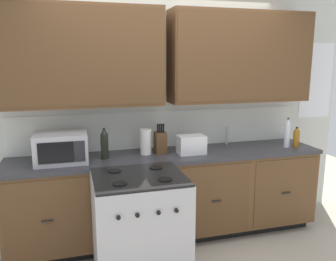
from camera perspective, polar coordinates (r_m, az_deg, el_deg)
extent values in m
plane|color=#B2A893|center=(3.66, 1.59, -19.25)|extent=(8.02, 8.02, 0.00)
cube|color=silver|center=(3.79, -1.12, 2.58)|extent=(4.41, 0.05, 2.57)
cube|color=silver|center=(3.79, -1.00, 0.22)|extent=(3.21, 0.01, 0.40)
cube|color=brown|center=(3.43, -14.07, 11.73)|extent=(1.55, 0.34, 0.95)
cube|color=brown|center=(3.26, -13.97, 11.77)|extent=(1.52, 0.01, 0.89)
cube|color=brown|center=(3.86, 11.84, 11.76)|extent=(1.55, 0.34, 0.95)
cube|color=brown|center=(3.71, 13.11, 11.73)|extent=(1.52, 0.01, 0.89)
cube|color=white|center=(4.63, 23.31, 7.58)|extent=(0.44, 0.01, 0.90)
cube|color=black|center=(3.91, 0.09, -16.25)|extent=(3.14, 0.48, 0.10)
cube|color=brown|center=(3.70, 0.23, -10.35)|extent=(3.21, 0.60, 0.79)
cube|color=brown|center=(3.31, -19.31, -13.77)|extent=(0.74, 0.01, 0.73)
cube|color=black|center=(3.30, -19.31, -13.96)|extent=(0.10, 0.01, 0.01)
cube|color=brown|center=(3.34, -5.10, -12.87)|extent=(0.74, 0.01, 0.73)
cube|color=black|center=(3.33, -5.05, -13.05)|extent=(0.10, 0.01, 0.01)
cube|color=brown|center=(3.56, 7.95, -11.35)|extent=(0.74, 0.01, 0.73)
cube|color=black|center=(3.55, 8.04, -11.51)|extent=(0.10, 0.01, 0.01)
cube|color=brown|center=(3.93, 18.88, -9.62)|extent=(0.74, 0.01, 0.73)
cube|color=black|center=(3.92, 18.99, -9.76)|extent=(0.10, 0.01, 0.01)
cube|color=#333338|center=(3.56, 0.23, -4.15)|extent=(3.24, 0.63, 0.04)
cube|color=#A8AAAF|center=(3.85, 10.79, -3.08)|extent=(0.56, 0.38, 0.02)
cube|color=#B7B7BC|center=(3.06, -4.68, -15.98)|extent=(0.76, 0.66, 0.92)
cube|color=black|center=(2.87, -4.84, -7.63)|extent=(0.74, 0.65, 0.02)
cylinder|color=black|center=(2.69, -7.99, -8.71)|extent=(0.12, 0.12, 0.01)
cylinder|color=black|center=(2.76, -0.49, -8.10)|extent=(0.12, 0.12, 0.01)
cylinder|color=black|center=(2.99, -8.83, -6.65)|extent=(0.12, 0.12, 0.01)
cylinder|color=black|center=(3.05, -2.08, -6.16)|extent=(0.12, 0.12, 0.01)
cylinder|color=black|center=(2.60, -8.20, -14.07)|extent=(0.03, 0.02, 0.03)
cylinder|color=black|center=(2.61, -5.07, -13.79)|extent=(0.03, 0.02, 0.03)
cylinder|color=black|center=(2.65, -1.57, -13.44)|extent=(0.03, 0.02, 0.03)
cylinder|color=black|center=(2.68, 1.41, -13.10)|extent=(0.03, 0.02, 0.03)
cube|color=#B7B7BC|center=(3.38, -17.26, -2.72)|extent=(0.48, 0.36, 0.28)
cube|color=black|center=(3.21, -18.04, -3.54)|extent=(0.31, 0.01, 0.19)
cube|color=#28282D|center=(3.20, -14.41, -3.35)|extent=(0.10, 0.01, 0.19)
cube|color=white|center=(3.55, 3.87, -2.33)|extent=(0.28, 0.18, 0.19)
cube|color=black|center=(3.51, 3.12, -0.94)|extent=(0.02, 0.13, 0.01)
cube|color=black|center=(3.54, 4.65, -0.85)|extent=(0.02, 0.13, 0.01)
cube|color=#52361E|center=(3.55, -1.27, -2.04)|extent=(0.11, 0.14, 0.22)
cylinder|color=black|center=(3.50, -1.71, 0.36)|extent=(0.02, 0.02, 0.09)
cylinder|color=black|center=(3.51, -1.40, 0.38)|extent=(0.02, 0.02, 0.09)
cylinder|color=black|center=(3.51, -1.08, 0.40)|extent=(0.02, 0.02, 0.09)
cylinder|color=black|center=(3.52, -0.76, 0.41)|extent=(0.02, 0.02, 0.09)
cylinder|color=#B2B5BA|center=(3.98, 9.71, -0.86)|extent=(0.02, 0.02, 0.20)
cylinder|color=white|center=(3.52, -3.69, -1.85)|extent=(0.12, 0.12, 0.26)
cylinder|color=black|center=(3.41, -10.44, -2.59)|extent=(0.07, 0.07, 0.24)
cone|color=black|center=(3.37, -10.54, -0.07)|extent=(0.07, 0.07, 0.06)
cylinder|color=black|center=(3.37, -10.55, 0.30)|extent=(0.03, 0.03, 0.02)
cylinder|color=silver|center=(4.01, 19.09, -0.79)|extent=(0.06, 0.06, 0.26)
cone|color=silver|center=(3.98, 19.24, 1.52)|extent=(0.06, 0.06, 0.07)
cylinder|color=black|center=(3.98, 19.27, 1.87)|extent=(0.02, 0.02, 0.02)
cylinder|color=#9E6619|center=(4.08, 20.43, -1.29)|extent=(0.07, 0.07, 0.18)
cone|color=#9E6619|center=(4.06, 20.54, 0.25)|extent=(0.06, 0.06, 0.04)
cylinder|color=black|center=(4.05, 20.56, 0.45)|extent=(0.02, 0.02, 0.02)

